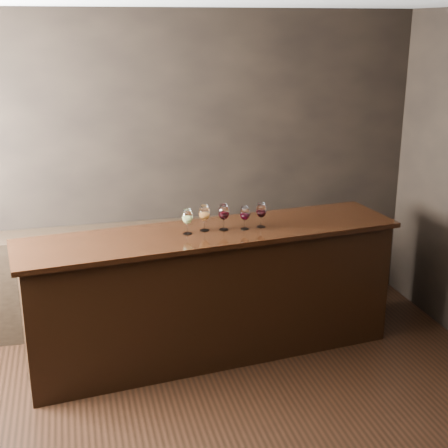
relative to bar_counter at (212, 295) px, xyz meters
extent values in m
cube|color=black|center=(-0.33, 0.95, 0.88)|extent=(5.00, 0.02, 2.80)
cube|color=black|center=(0.00, 0.00, 0.00)|extent=(3.04, 0.98, 1.05)
cube|color=black|center=(0.00, 0.00, 0.54)|extent=(3.15, 1.06, 0.04)
cube|color=black|center=(-0.96, 0.73, -0.06)|extent=(2.56, 0.40, 0.92)
cylinder|color=white|center=(-0.20, -0.03, 0.56)|extent=(0.07, 0.07, 0.00)
cylinder|color=white|center=(-0.20, -0.03, 0.61)|extent=(0.01, 0.01, 0.08)
ellipsoid|color=white|center=(-0.20, -0.03, 0.71)|extent=(0.09, 0.09, 0.12)
cylinder|color=white|center=(-0.20, -0.03, 0.76)|extent=(0.06, 0.06, 0.01)
ellipsoid|color=#BBBF65|center=(-0.20, -0.03, 0.69)|extent=(0.07, 0.07, 0.06)
cylinder|color=white|center=(-0.05, 0.03, 0.56)|extent=(0.07, 0.07, 0.00)
cylinder|color=white|center=(-0.05, 0.03, 0.61)|extent=(0.01, 0.01, 0.08)
ellipsoid|color=white|center=(-0.05, 0.03, 0.71)|extent=(0.09, 0.09, 0.13)
cylinder|color=white|center=(-0.05, 0.03, 0.77)|extent=(0.07, 0.07, 0.01)
ellipsoid|color=#C67128|center=(-0.05, 0.03, 0.69)|extent=(0.07, 0.07, 0.06)
cylinder|color=white|center=(0.10, 0.01, 0.56)|extent=(0.08, 0.08, 0.00)
cylinder|color=white|center=(0.10, 0.01, 0.61)|extent=(0.01, 0.01, 0.08)
ellipsoid|color=white|center=(0.10, 0.01, 0.71)|extent=(0.09, 0.09, 0.13)
cylinder|color=white|center=(0.10, 0.01, 0.77)|extent=(0.07, 0.07, 0.01)
ellipsoid|color=black|center=(0.10, 0.01, 0.69)|extent=(0.07, 0.07, 0.06)
cylinder|color=white|center=(0.27, -0.02, 0.56)|extent=(0.07, 0.07, 0.00)
cylinder|color=white|center=(0.27, -0.02, 0.60)|extent=(0.01, 0.01, 0.07)
ellipsoid|color=white|center=(0.27, -0.02, 0.69)|extent=(0.08, 0.08, 0.11)
cylinder|color=white|center=(0.27, -0.02, 0.75)|extent=(0.06, 0.06, 0.01)
ellipsoid|color=black|center=(0.27, -0.02, 0.68)|extent=(0.06, 0.06, 0.05)
cylinder|color=white|center=(0.41, 0.00, 0.56)|extent=(0.07, 0.07, 0.00)
cylinder|color=white|center=(0.41, 0.00, 0.61)|extent=(0.01, 0.01, 0.08)
ellipsoid|color=white|center=(0.41, 0.00, 0.70)|extent=(0.09, 0.09, 0.12)
cylinder|color=white|center=(0.41, 0.00, 0.76)|extent=(0.06, 0.06, 0.01)
ellipsoid|color=black|center=(0.41, 0.00, 0.68)|extent=(0.07, 0.07, 0.06)
camera|label=1|loc=(-1.06, -4.60, 2.13)|focal=50.00mm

